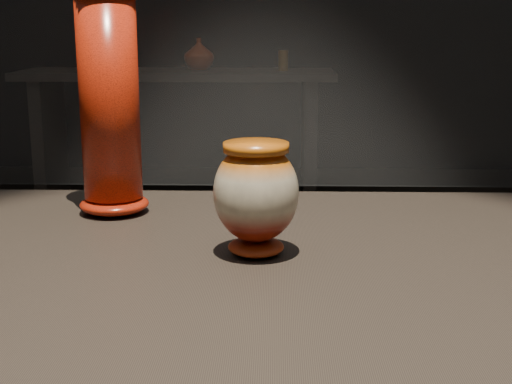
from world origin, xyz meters
TOP-DOWN VIEW (x-y plane):
  - main_vase at (-0.09, 0.04)m, footprint 0.15×0.15m
  - tall_vase at (-0.33, 0.24)m, footprint 0.14×0.14m
  - back_shelf at (-0.70, 3.71)m, footprint 2.00×0.60m
  - back_vase_left at (-1.16, 3.70)m, footprint 0.19×0.19m
  - back_vase_mid at (-0.56, 3.75)m, footprint 0.25×0.25m
  - back_vase_right at (-0.02, 3.67)m, footprint 0.06×0.06m

SIDE VIEW (x-z plane):
  - back_shelf at x=-0.70m, z-range 0.19..1.09m
  - back_vase_right at x=-0.02m, z-range 0.90..1.03m
  - back_vase_left at x=-1.16m, z-range 0.90..1.05m
  - main_vase at x=-0.09m, z-range 0.91..1.06m
  - back_vase_mid at x=-0.56m, z-range 0.90..1.10m
  - tall_vase at x=-0.33m, z-range 0.89..1.25m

